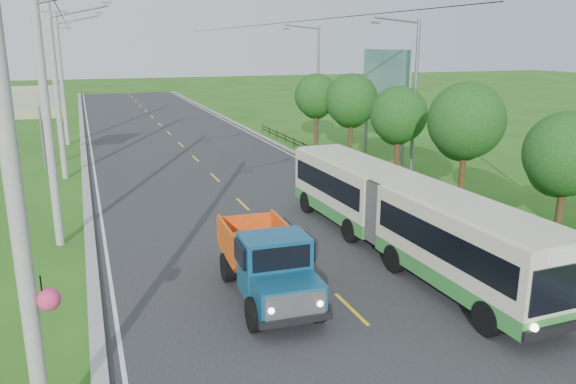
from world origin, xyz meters
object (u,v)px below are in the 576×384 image
tree_fourth (398,118)px  pole_mid (57,91)px  pole_near (47,115)px  planter_near (465,215)px  pole_far (62,78)px  billboard_right (386,79)px  streetlight_mid (413,94)px  billboard_left (39,108)px  pole_nearest (19,203)px  planter_far (322,152)px  bus (402,211)px  tree_second (565,158)px  tree_back (316,98)px  streetlight_far (316,80)px  dump_truck (267,259)px  tree_fifth (351,103)px  planter_mid (377,176)px  tree_third (465,125)px

tree_fourth → pole_mid: bearing=159.3°
pole_near → planter_near: size_ratio=14.93×
pole_far → billboard_right: size_ratio=1.37×
streetlight_mid → billboard_left: bearing=153.6°
pole_nearest → planter_far: (16.84, 25.00, -4.65)m
pole_nearest → planter_far: size_ratio=14.93×
pole_near → bus: pole_near is taller
tree_second → tree_back: 24.00m
tree_second → streetlight_far: size_ratio=0.58×
planter_far → bus: size_ratio=0.04×
tree_back → dump_truck: (-11.95, -24.52, -2.35)m
planter_near → dump_truck: bearing=-157.7°
tree_back → billboard_left: bearing=-173.7°
pole_far → planter_near: bearing=-58.0°
tree_fifth → planter_near: size_ratio=8.66×
tree_fourth → streetlight_far: (0.79, 13.86, 1.32)m
streetlight_mid → planter_mid: (-2.04, -0.00, -4.62)m
streetlight_far → planter_near: 22.57m
billboard_left → billboard_right: (21.80, -4.00, 1.48)m
streetlight_mid → bus: 13.04m
planter_near → planter_far: bearing=90.0°
pole_mid → tree_third: size_ratio=1.67×
pole_nearest → dump_truck: pole_nearest is taller
tree_fifth → bus: bearing=-110.2°
tree_fourth → planter_near: tree_fourth is taller
tree_fifth → pole_near: bearing=-148.4°
pole_far → bus: bearing=-68.0°
planter_far → dump_truck: size_ratio=0.12×
bus → planter_mid: bearing=63.8°
tree_fifth → billboard_right: (2.44, -0.14, 1.49)m
pole_near → bus: bearing=-25.0°
tree_second → planter_far: bearing=93.6°
planter_far → tree_fourth: bearing=-80.9°
tree_third → streetlight_far: (0.79, 19.86, 0.92)m
streetlight_mid → dump_truck: size_ratio=1.63×
pole_nearest → tree_back: size_ratio=1.82×
tree_second → dump_truck: bearing=-177.5°
pole_far → streetlight_far: pole_far is taller
pole_near → tree_fourth: 18.89m
tree_third → tree_fifth: 12.00m
tree_fifth → bus: (-6.15, -16.72, -2.13)m
planter_far → billboard_left: bearing=173.7°
bus → dump_truck: bus is taller
planter_mid → planter_near: bearing=-90.0°
pole_near → planter_mid: pole_near is taller
billboard_right → dump_truck: billboard_right is taller
pole_near → tree_third: pole_near is taller
tree_third → planter_far: (-1.26, 13.86, -3.70)m
billboard_right → pole_far: bearing=147.7°
tree_second → pole_far: bearing=120.4°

